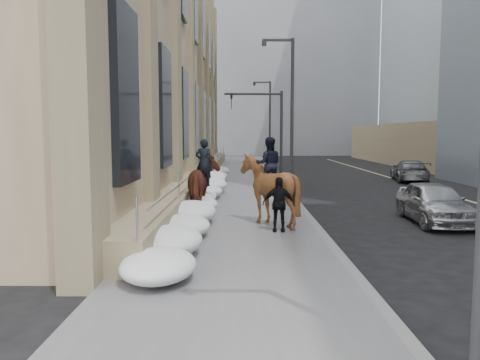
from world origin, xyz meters
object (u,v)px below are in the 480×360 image
object	(u,v)px
mounted_horse_right	(269,187)
car_silver	(434,202)
pedestrian	(278,204)
car_grey	(410,171)
mounted_horse_left	(204,183)

from	to	relation	value
mounted_horse_right	car_silver	distance (m)	5.72
pedestrian	car_silver	world-z (taller)	pedestrian
pedestrian	car_grey	size ratio (longest dim) A/B	0.35
mounted_horse_right	pedestrian	size ratio (longest dim) A/B	1.71
pedestrian	car_silver	bearing A→B (deg)	24.58
mounted_horse_right	pedestrian	world-z (taller)	mounted_horse_right
pedestrian	car_silver	distance (m)	5.74
car_silver	car_grey	xyz separation A→B (m)	(4.20, 14.08, -0.03)
mounted_horse_left	pedestrian	size ratio (longest dim) A/B	1.67
mounted_horse_right	car_grey	xyz separation A→B (m)	(9.82, 14.93, -0.66)
car_grey	mounted_horse_right	bearing A→B (deg)	66.70
mounted_horse_left	mounted_horse_right	world-z (taller)	mounted_horse_right
pedestrian	mounted_horse_left	bearing A→B (deg)	132.16
mounted_horse_left	mounted_horse_right	bearing A→B (deg)	134.96
mounted_horse_left	car_silver	size ratio (longest dim) A/B	0.65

